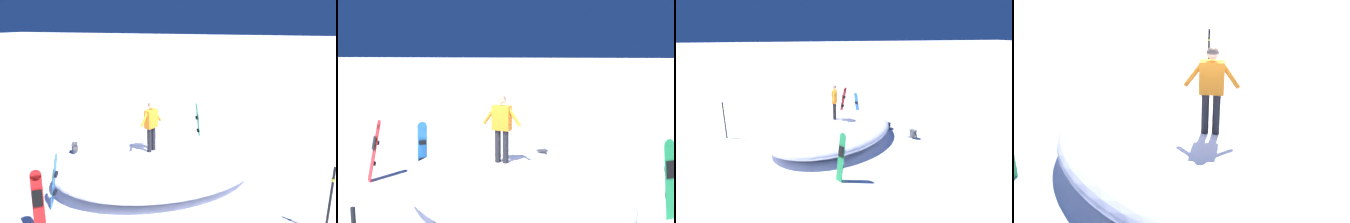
% 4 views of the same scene
% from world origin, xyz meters
% --- Properties ---
extents(ground, '(240.00, 240.00, 0.00)m').
position_xyz_m(ground, '(0.00, 0.00, 0.00)').
color(ground, white).
extents(snow_mound, '(8.16, 7.70, 0.98)m').
position_xyz_m(snow_mound, '(0.17, 0.01, 0.49)').
color(snow_mound, white).
rests_on(snow_mound, ground).
extents(snowboarder_standing, '(0.38, 0.97, 1.62)m').
position_xyz_m(snowboarder_standing, '(0.35, 0.20, 1.91)').
color(snowboarder_standing, black).
rests_on(snowboarder_standing, snow_mound).
extents(trail_marker_pole, '(0.10, 0.10, 1.79)m').
position_xyz_m(trail_marker_pole, '(-4.72, 1.48, 0.94)').
color(trail_marker_pole, black).
rests_on(trail_marker_pole, ground).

